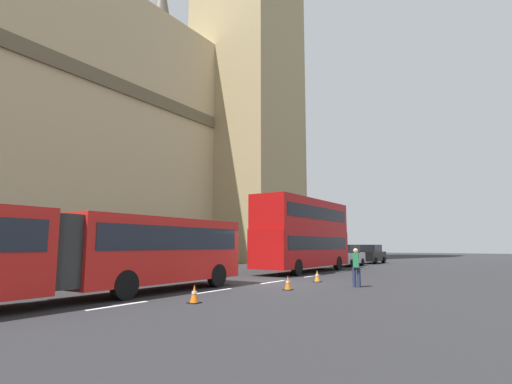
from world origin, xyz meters
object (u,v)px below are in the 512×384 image
articulated_bus (50,248)px  traffic_cone_west (194,294)px  sedan_lead (347,256)px  traffic_cone_east (317,276)px  double_decker_bus (304,232)px  traffic_cone_middle (288,283)px  pedestrian_near_cones (356,266)px  sedan_trailing (371,254)px

articulated_bus → traffic_cone_west: bearing=-51.8°
sedan_lead → traffic_cone_east: size_ratio=7.59×
traffic_cone_east → double_decker_bus: bearing=31.4°
traffic_cone_west → traffic_cone_east: (8.84, -0.22, 0.00)m
articulated_bus → sedan_lead: (26.59, 0.20, -0.83)m
double_decker_bus → traffic_cone_middle: double_decker_bus is taller
articulated_bus → traffic_cone_west: (2.81, -3.57, -1.46)m
traffic_cone_west → traffic_cone_east: size_ratio=1.00×
traffic_cone_middle → double_decker_bus: bearing=22.9°
traffic_cone_west → traffic_cone_middle: 4.95m
traffic_cone_middle → pedestrian_near_cones: bearing=-37.6°
double_decker_bus → traffic_cone_west: (-15.06, -3.57, -2.43)m
sedan_lead → traffic_cone_middle: sedan_lead is taller
sedan_lead → traffic_cone_middle: 19.42m
sedan_trailing → traffic_cone_east: size_ratio=7.59×
double_decker_bus → sedan_trailing: size_ratio=2.30×
articulated_bus → traffic_cone_east: (11.65, -3.79, -1.46)m
traffic_cone_west → sedan_lead: bearing=9.0°
double_decker_bus → pedestrian_near_cones: size_ratio=6.00×
sedan_trailing → traffic_cone_middle: sedan_trailing is taller
traffic_cone_middle → pedestrian_near_cones: pedestrian_near_cones is taller
sedan_trailing → traffic_cone_middle: (-25.15, -4.32, -0.63)m
articulated_bus → sedan_trailing: articulated_bus is taller
sedan_trailing → traffic_cone_east: sedan_trailing is taller
pedestrian_near_cones → sedan_trailing: bearing=15.7°
traffic_cone_middle → sedan_lead: bearing=13.4°
traffic_cone_middle → traffic_cone_west: bearing=171.7°
traffic_cone_west → traffic_cone_middle: size_ratio=1.00×
articulated_bus → traffic_cone_middle: size_ratio=29.04×
double_decker_bus → traffic_cone_west: size_ratio=17.48×
sedan_trailing → traffic_cone_west: 30.27m
traffic_cone_west → pedestrian_near_cones: 8.00m
pedestrian_near_cones → traffic_cone_middle: bearing=142.4°
sedan_trailing → articulated_bus: bearing=-179.9°
articulated_bus → traffic_cone_middle: 8.93m
double_decker_bus → traffic_cone_east: (-6.21, -3.79, -2.43)m
sedan_lead → pedestrian_near_cones: bearing=-158.3°
traffic_cone_west → traffic_cone_east: bearing=-1.4°
articulated_bus → sedan_trailing: bearing=0.1°
traffic_cone_west → traffic_cone_middle: (4.90, -0.71, 0.00)m
double_decker_bus → traffic_cone_middle: bearing=-157.1°
double_decker_bus → traffic_cone_middle: 11.29m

